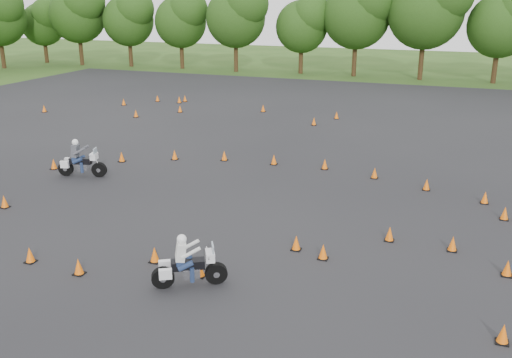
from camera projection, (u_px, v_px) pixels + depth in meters
The scene contains 6 objects.
ground at pixel (211, 255), 17.35m from camera, with size 140.00×140.00×0.00m, color #2D5119.
asphalt_pad at pixel (273, 193), 22.70m from camera, with size 62.00×62.00×0.00m, color black.
treeline at pixel (432, 31), 46.13m from camera, with size 86.66×32.53×11.22m.
traffic_cones at pixel (267, 191), 22.25m from camera, with size 36.50×33.33×0.45m.
rider_grey at pixel (82, 158), 24.54m from camera, with size 2.15×0.66×1.66m, color #46484F, non-canonical shape.
rider_white at pixel (189, 259), 15.27m from camera, with size 2.05×0.63×1.58m, color silver, non-canonical shape.
Camera 1 is at (6.72, -14.34, 7.57)m, focal length 40.00 mm.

